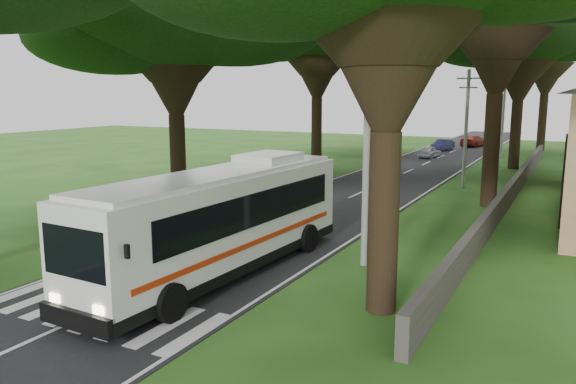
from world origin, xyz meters
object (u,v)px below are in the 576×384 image
object	(u,v)px
pole_near	(366,156)
distant_car_a	(430,152)
pole_mid	(466,127)
pole_far	(503,116)
distant_car_b	(443,145)
pedestrian	(110,227)
coach_bus	(223,219)
distant_car_c	(474,141)

from	to	relation	value
pole_near	distant_car_a	size ratio (longest dim) A/B	2.33
pole_mid	pole_far	size ratio (longest dim) A/B	1.00
distant_car_b	pedestrian	bearing A→B (deg)	-82.92
pole_near	coach_bus	bearing A→B (deg)	-141.83
distant_car_c	coach_bus	bearing A→B (deg)	104.55
pole_near	pole_far	bearing A→B (deg)	90.00
coach_bus	distant_car_a	bearing A→B (deg)	95.73
distant_car_b	distant_car_c	bearing A→B (deg)	82.41
distant_car_a	coach_bus	bearing A→B (deg)	102.64
coach_bus	distant_car_c	world-z (taller)	coach_bus
pole_far	distant_car_a	xyz separation A→B (m)	(-6.30, -3.35, -3.56)
pole_mid	distant_car_a	size ratio (longest dim) A/B	2.33
pole_far	distant_car_a	size ratio (longest dim) A/B	2.33
coach_bus	distant_car_b	distance (m)	47.74
pedestrian	pole_mid	bearing A→B (deg)	-23.18
pole_near	distant_car_c	size ratio (longest dim) A/B	1.71
distant_car_c	distant_car_b	bearing A→B (deg)	85.04
distant_car_a	distant_car_b	bearing A→B (deg)	-77.28
pole_mid	distant_car_c	xyz separation A→B (m)	(-4.45, 30.91, -3.47)
distant_car_b	pole_mid	bearing A→B (deg)	-62.95
pole_near	pedestrian	bearing A→B (deg)	-166.47
distant_car_c	pedestrian	xyz separation A→B (m)	(-6.00, -53.42, 0.16)
pole_near	distant_car_c	bearing A→B (deg)	94.99
distant_car_a	distant_car_c	bearing A→B (deg)	-87.83
pole_far	pedestrian	bearing A→B (deg)	-103.81
distant_car_a	pole_far	bearing A→B (deg)	-142.43
pole_far	pedestrian	xyz separation A→B (m)	(-10.45, -42.51, -3.30)
distant_car_a	distant_car_c	distance (m)	14.38
distant_car_a	pedestrian	world-z (taller)	pedestrian
pole_mid	distant_car_c	bearing A→B (deg)	98.18
pole_near	pole_mid	distance (m)	20.00
pole_near	distant_car_a	bearing A→B (deg)	99.75
distant_car_c	pedestrian	world-z (taller)	pedestrian
pole_far	coach_bus	world-z (taller)	pole_far
distant_car_c	pedestrian	size ratio (longest dim) A/B	2.68
pole_mid	pole_far	distance (m)	20.00
pole_near	distant_car_a	distance (m)	37.36
pole_far	distant_car_c	distance (m)	12.28
distant_car_c	distant_car_a	bearing A→B (deg)	96.84
distant_car_b	distant_car_c	world-z (taller)	distant_car_c
coach_bus	distant_car_c	xyz separation A→B (m)	(-0.28, 54.18, -1.31)
pole_far	coach_bus	xyz separation A→B (m)	(-4.17, -43.27, -2.16)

